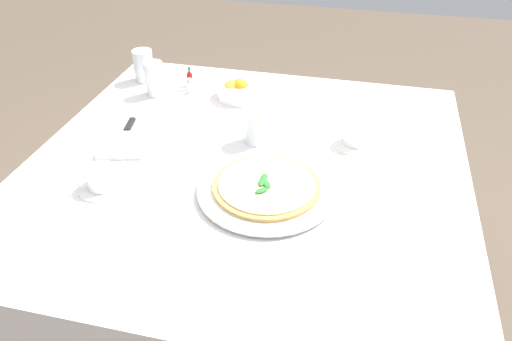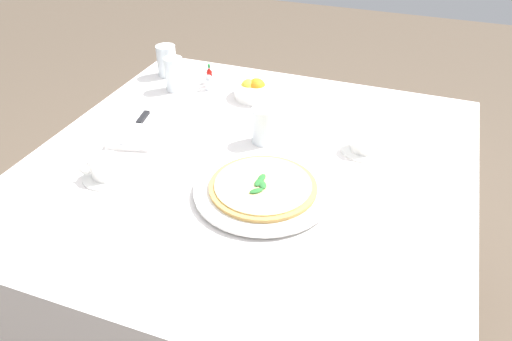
% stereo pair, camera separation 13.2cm
% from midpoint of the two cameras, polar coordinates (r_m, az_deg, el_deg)
% --- Properties ---
extents(ground_plane, '(8.00, 8.00, 0.00)m').
position_cam_midpoint_polar(ground_plane, '(1.91, 1.51, -18.09)').
color(ground_plane, brown).
extents(dining_table, '(1.20, 1.20, 0.75)m').
position_cam_midpoint_polar(dining_table, '(1.46, 1.89, -3.07)').
color(dining_table, white).
rests_on(dining_table, ground_plane).
extents(pizza_plate, '(0.35, 0.35, 0.02)m').
position_cam_midpoint_polar(pizza_plate, '(1.26, 3.79, -2.40)').
color(pizza_plate, white).
rests_on(pizza_plate, dining_table).
extents(pizza, '(0.27, 0.27, 0.02)m').
position_cam_midpoint_polar(pizza, '(1.25, 3.81, -1.89)').
color(pizza, tan).
rests_on(pizza, pizza_plate).
extents(coffee_cup_back_corner, '(0.13, 0.13, 0.06)m').
position_cam_midpoint_polar(coffee_cup_back_corner, '(1.47, 14.86, 3.06)').
color(coffee_cup_back_corner, white).
rests_on(coffee_cup_back_corner, dining_table).
extents(coffee_cup_far_right, '(0.13, 0.13, 0.06)m').
position_cam_midpoint_polar(coffee_cup_far_right, '(1.35, -14.23, 0.13)').
color(coffee_cup_far_right, white).
rests_on(coffee_cup_far_right, dining_table).
extents(water_glass_right_edge, '(0.07, 0.07, 0.11)m').
position_cam_midpoint_polar(water_glass_right_edge, '(1.90, -8.17, 12.07)').
color(water_glass_right_edge, white).
rests_on(water_glass_right_edge, dining_table).
extents(water_glass_near_left, '(0.06, 0.06, 0.12)m').
position_cam_midpoint_polar(water_glass_near_left, '(1.78, -7.20, 10.63)').
color(water_glass_near_left, white).
rests_on(water_glass_near_left, dining_table).
extents(water_glass_near_right, '(0.07, 0.07, 0.11)m').
position_cam_midpoint_polar(water_glass_near_right, '(1.46, 3.26, 4.90)').
color(water_glass_near_right, white).
rests_on(water_glass_near_right, dining_table).
extents(napkin_folded, '(0.25, 0.18, 0.02)m').
position_cam_midpoint_polar(napkin_folded, '(1.55, -10.99, 4.58)').
color(napkin_folded, white).
rests_on(napkin_folded, dining_table).
extents(dinner_knife, '(0.20, 0.05, 0.01)m').
position_cam_midpoint_polar(dinner_knife, '(1.54, -11.08, 4.98)').
color(dinner_knife, silver).
rests_on(dinner_knife, napkin_folded).
extents(citrus_bowl, '(0.15, 0.15, 0.07)m').
position_cam_midpoint_polar(citrus_bowl, '(1.72, 2.16, 9.20)').
color(citrus_bowl, white).
rests_on(citrus_bowl, dining_table).
extents(hot_sauce_bottle, '(0.02, 0.02, 0.08)m').
position_cam_midpoint_polar(hot_sauce_bottle, '(1.80, -3.23, 10.54)').
color(hot_sauce_bottle, '#B7140F').
rests_on(hot_sauce_bottle, dining_table).
extents(salt_shaker, '(0.03, 0.03, 0.06)m').
position_cam_midpoint_polar(salt_shaker, '(1.78, -3.28, 9.88)').
color(salt_shaker, white).
rests_on(salt_shaker, dining_table).
extents(pepper_shaker, '(0.03, 0.03, 0.06)m').
position_cam_midpoint_polar(pepper_shaker, '(1.83, -3.17, 10.67)').
color(pepper_shaker, white).
rests_on(pepper_shaker, dining_table).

